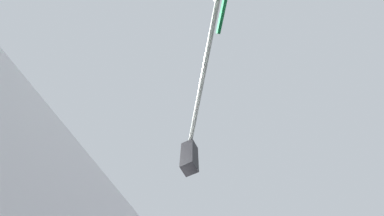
% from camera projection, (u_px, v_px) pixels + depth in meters
% --- Properties ---
extents(traffic_signal_near, '(3.09, 2.37, 5.70)m').
position_uv_depth(traffic_signal_near, '(208.00, 96.00, 2.90)').
color(traffic_signal_near, slate).
rests_on(traffic_signal_near, ground_plane).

